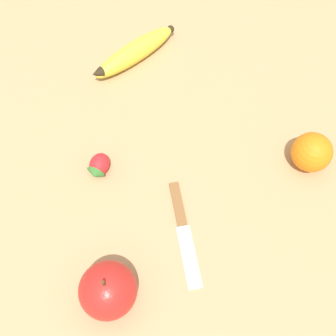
# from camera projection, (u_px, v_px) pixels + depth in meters

# --- Properties ---
(ground_plane) EXTENTS (3.00, 3.00, 0.00)m
(ground_plane) POSITION_uv_depth(u_px,v_px,m) (140.00, 142.00, 0.71)
(ground_plane) COLOR tan
(banana) EXTENTS (0.21, 0.06, 0.04)m
(banana) POSITION_uv_depth(u_px,v_px,m) (134.00, 52.00, 0.79)
(banana) COLOR yellow
(banana) RESTS_ON ground_plane
(orange) EXTENTS (0.07, 0.07, 0.07)m
(orange) POSITION_uv_depth(u_px,v_px,m) (312.00, 152.00, 0.66)
(orange) COLOR orange
(orange) RESTS_ON ground_plane
(strawberry) EXTENTS (0.06, 0.05, 0.03)m
(strawberry) POSITION_uv_depth(u_px,v_px,m) (99.00, 166.00, 0.67)
(strawberry) COLOR red
(strawberry) RESTS_ON ground_plane
(apple) EXTENTS (0.08, 0.08, 0.09)m
(apple) POSITION_uv_depth(u_px,v_px,m) (108.00, 290.00, 0.55)
(apple) COLOR red
(apple) RESTS_ON ground_plane
(paring_knife) EXTENTS (0.09, 0.17, 0.01)m
(paring_knife) POSITION_uv_depth(u_px,v_px,m) (183.00, 228.00, 0.63)
(paring_knife) COLOR silver
(paring_knife) RESTS_ON ground_plane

